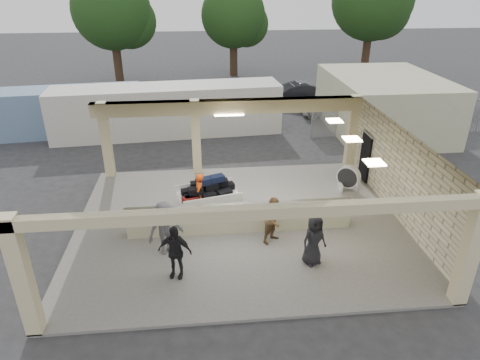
{
  "coord_description": "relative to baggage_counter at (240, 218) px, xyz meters",
  "views": [
    {
      "loc": [
        -1.3,
        -13.66,
        8.53
      ],
      "look_at": [
        0.14,
        1.0,
        1.38
      ],
      "focal_mm": 32.0,
      "sensor_mm": 36.0,
      "label": 1
    }
  ],
  "objects": [
    {
      "name": "car_dark",
      "position": [
        6.37,
        16.46,
        0.18
      ],
      "size": [
        4.74,
        2.0,
        1.54
      ],
      "primitive_type": "imported",
      "rotation": [
        0.0,
        0.0,
        1.65
      ],
      "color": "black",
      "rests_on": "ground"
    },
    {
      "name": "container_blue",
      "position": [
        -9.81,
        11.64,
        0.72
      ],
      "size": [
        10.25,
        3.42,
        2.61
      ],
      "primitive_type": "cube",
      "rotation": [
        0.0,
        0.0,
        0.1
      ],
      "color": "#6888A6",
      "rests_on": "ground"
    },
    {
      "name": "luggage_cart",
      "position": [
        -1.1,
        1.66,
        0.26
      ],
      "size": [
        2.6,
        1.95,
        1.36
      ],
      "rotation": [
        0.0,
        0.0,
        0.24
      ],
      "color": "white",
      "rests_on": "pavilion"
    },
    {
      "name": "tree_left",
      "position": [
        -7.68,
        24.66,
        5.0
      ],
      "size": [
        6.6,
        6.3,
        9.0
      ],
      "color": "#382619",
      "rests_on": "ground"
    },
    {
      "name": "baggage_handler",
      "position": [
        -1.44,
        1.38,
        0.34
      ],
      "size": [
        0.39,
        0.63,
        1.64
      ],
      "primitive_type": "imported",
      "rotation": [
        0.0,
        0.0,
        4.61
      ],
      "color": "#E1460B",
      "rests_on": "pavilion"
    },
    {
      "name": "pavilion",
      "position": [
        0.21,
        1.16,
        0.76
      ],
      "size": [
        12.01,
        10.0,
        3.55
      ],
      "color": "slate",
      "rests_on": "ground"
    },
    {
      "name": "passenger_a",
      "position": [
        1.09,
        -0.82,
        0.35
      ],
      "size": [
        0.86,
        0.79,
        1.68
      ],
      "primitive_type": "imported",
      "rotation": [
        0.0,
        0.0,
        0.67
      ],
      "color": "brown",
      "rests_on": "pavilion"
    },
    {
      "name": "tree_mid",
      "position": [
        2.32,
        26.66,
        4.38
      ],
      "size": [
        6.0,
        5.6,
        8.0
      ],
      "color": "#382619",
      "rests_on": "ground"
    },
    {
      "name": "container_white",
      "position": [
        -3.12,
        11.06,
        0.82
      ],
      "size": [
        13.11,
        3.6,
        2.81
      ],
      "primitive_type": "cube",
      "rotation": [
        0.0,
        0.0,
        0.08
      ],
      "color": "silver",
      "rests_on": "ground"
    },
    {
      "name": "passenger_b",
      "position": [
        -2.21,
        -2.42,
        0.4
      ],
      "size": [
        1.1,
        0.63,
        1.78
      ],
      "primitive_type": "imported",
      "rotation": [
        0.0,
        0.0,
        -0.25
      ],
      "color": "black",
      "rests_on": "pavilion"
    },
    {
      "name": "passenger_d",
      "position": [
        2.12,
        -2.17,
        0.38
      ],
      "size": [
        0.91,
        0.64,
        1.73
      ],
      "primitive_type": "imported",
      "rotation": [
        0.0,
        0.0,
        0.38
      ],
      "color": "black",
      "rests_on": "pavilion"
    },
    {
      "name": "drum_fan",
      "position": [
        4.93,
        2.78,
        0.09
      ],
      "size": [
        0.95,
        0.89,
        1.08
      ],
      "rotation": [
        0.0,
        0.0,
        -0.72
      ],
      "color": "white",
      "rests_on": "pavilion"
    },
    {
      "name": "passenger_c",
      "position": [
        -2.57,
        -1.15,
        0.46
      ],
      "size": [
        1.28,
        0.96,
        1.89
      ],
      "primitive_type": "imported",
      "rotation": [
        0.0,
        0.0,
        0.5
      ],
      "color": "#4A4B4F",
      "rests_on": "pavilion"
    },
    {
      "name": "car_white_b",
      "position": [
        10.67,
        14.44,
        0.11
      ],
      "size": [
        4.7,
        2.61,
        1.4
      ],
      "primitive_type": "imported",
      "rotation": [
        0.0,
        0.0,
        1.8
      ],
      "color": "silver",
      "rests_on": "ground"
    },
    {
      "name": "ground",
      "position": [
        0.0,
        0.5,
        -0.59
      ],
      "size": [
        120.0,
        120.0,
        0.0
      ],
      "primitive_type": "plane",
      "color": "#28282B",
      "rests_on": "ground"
    },
    {
      "name": "adjacent_building",
      "position": [
        9.5,
        10.5,
        1.01
      ],
      "size": [
        6.0,
        8.0,
        3.2
      ],
      "primitive_type": "cube",
      "color": "beige",
      "rests_on": "ground"
    },
    {
      "name": "fence",
      "position": [
        11.0,
        9.5,
        0.47
      ],
      "size": [
        12.06,
        0.06,
        2.03
      ],
      "color": "gray",
      "rests_on": "ground"
    },
    {
      "name": "tree_right",
      "position": [
        14.32,
        25.66,
        5.63
      ],
      "size": [
        7.2,
        7.0,
        10.0
      ],
      "color": "#382619",
      "rests_on": "ground"
    },
    {
      "name": "baggage_counter",
      "position": [
        0.0,
        0.0,
        0.0
      ],
      "size": [
        8.2,
        0.58,
        0.98
      ],
      "color": "#BAB68B",
      "rests_on": "pavilion"
    },
    {
      "name": "car_white_a",
      "position": [
        7.69,
        13.46,
        0.06
      ],
      "size": [
        4.79,
        2.83,
        1.29
      ],
      "primitive_type": "imported",
      "rotation": [
        0.0,
        0.0,
        1.41
      ],
      "color": "silver",
      "rests_on": "ground"
    }
  ]
}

